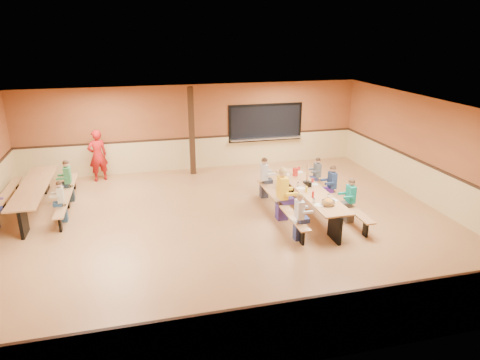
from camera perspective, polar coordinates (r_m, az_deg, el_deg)
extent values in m
plane|color=#9B653A|center=(11.10, -1.97, -6.10)|extent=(12.00, 12.00, 0.00)
cube|color=#96532B|center=(15.30, -6.03, 6.98)|extent=(12.00, 0.04, 3.00)
cube|color=#96532B|center=(6.18, 7.98, -13.00)|extent=(12.00, 0.04, 3.00)
cube|color=#96532B|center=(13.11, 24.56, 3.16)|extent=(0.04, 10.00, 3.00)
cube|color=white|center=(10.17, -2.16, 9.32)|extent=(12.00, 10.00, 0.04)
cube|color=black|center=(15.82, 3.42, 7.65)|extent=(2.60, 0.06, 1.20)
cube|color=silver|center=(15.87, 3.47, 5.57)|extent=(2.70, 0.28, 0.06)
cube|color=black|center=(14.69, -6.46, 6.44)|extent=(0.18, 0.18, 3.00)
cube|color=#B27A46|center=(11.62, 9.34, -1.29)|extent=(0.75, 3.60, 0.04)
cube|color=black|center=(10.48, 12.54, -6.10)|extent=(0.08, 0.60, 0.70)
cube|color=black|center=(13.10, 6.62, -0.47)|extent=(0.08, 0.60, 0.70)
cube|color=#B27A46|center=(11.44, 5.45, -3.01)|extent=(0.26, 3.60, 0.04)
cube|color=black|center=(11.53, 5.42, -4.04)|extent=(0.06, 0.18, 0.41)
cube|color=#B27A46|center=(12.06, 12.88, -2.21)|extent=(0.26, 3.60, 0.04)
cube|color=black|center=(12.15, 12.80, -3.20)|extent=(0.06, 0.18, 0.41)
cube|color=#B27A46|center=(13.03, -25.82, -0.74)|extent=(0.75, 3.60, 0.04)
cube|color=black|center=(11.75, -26.91, -4.98)|extent=(0.08, 0.60, 0.70)
cube|color=black|center=(14.58, -24.51, -0.05)|extent=(0.08, 0.60, 0.70)
cube|color=#B27A46|center=(13.33, -29.09, -2.18)|extent=(0.26, 3.60, 0.04)
cube|color=black|center=(13.40, -28.93, -3.08)|extent=(0.06, 0.18, 0.41)
cube|color=#B27A46|center=(12.97, -22.08, -1.65)|extent=(0.26, 3.60, 0.04)
cube|color=black|center=(13.05, -21.96, -2.57)|extent=(0.06, 0.18, 0.41)
imported|color=#A81513|center=(14.82, -18.44, 3.11)|extent=(0.74, 0.62, 1.73)
cylinder|color=red|center=(12.59, 7.38, 1.08)|extent=(0.16, 0.16, 0.22)
cube|color=black|center=(11.77, 9.19, -0.57)|extent=(0.10, 0.14, 0.13)
cylinder|color=yellow|center=(11.34, 8.85, -1.23)|extent=(0.06, 0.06, 0.17)
cylinder|color=#B2140F|center=(11.01, 9.70, -1.92)|extent=(0.06, 0.06, 0.17)
cube|color=black|center=(12.01, 8.90, -0.32)|extent=(0.16, 0.16, 0.06)
cube|color=#B27A46|center=(11.92, 8.97, 0.95)|extent=(0.02, 0.09, 0.50)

